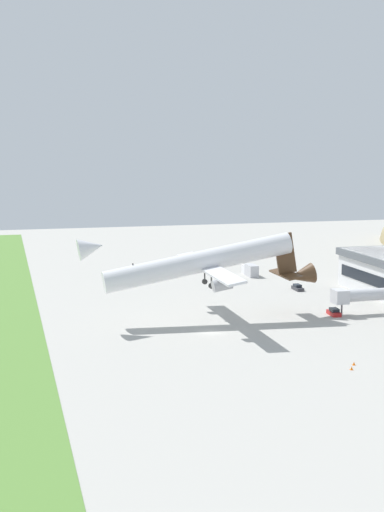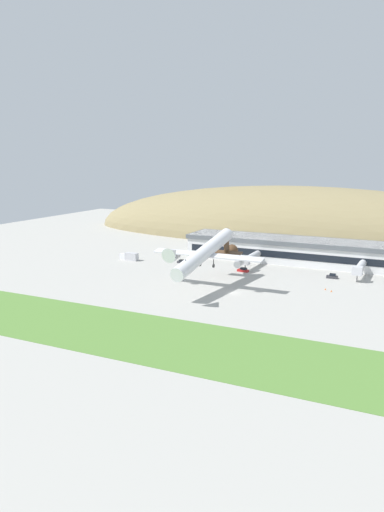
# 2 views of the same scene
# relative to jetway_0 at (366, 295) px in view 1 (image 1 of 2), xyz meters

# --- Properties ---
(ground_plane) EXTENTS (379.86, 379.86, 0.00)m
(ground_plane) POSITION_rel_jetway_0_xyz_m (6.90, -36.15, -3.99)
(ground_plane) COLOR #ADAAA3
(jetway_0) EXTENTS (3.38, 16.70, 5.43)m
(jetway_0) POSITION_rel_jetway_0_xyz_m (0.00, 0.00, 0.00)
(jetway_0) COLOR silver
(jetway_0) RESTS_ON ground_plane
(cargo_airplane) EXTENTS (37.91, 49.46, 12.59)m
(cargo_airplane) POSITION_rel_jetway_0_xyz_m (-3.03, -34.73, 7.77)
(cargo_airplane) COLOR silver
(service_car_1) EXTENTS (4.45, 1.89, 1.43)m
(service_car_1) POSITION_rel_jetway_0_xyz_m (-27.34, -3.72, -3.40)
(service_car_1) COLOR #333338
(service_car_1) RESTS_ON ground_plane
(service_car_2) EXTENTS (4.34, 2.23, 1.54)m
(service_car_2) POSITION_rel_jetway_0_xyz_m (-0.18, -7.16, -3.36)
(service_car_2) COLOR #B21E1E
(service_car_2) RESTS_ON ground_plane
(fuel_truck) EXTENTS (8.09, 2.55, 3.17)m
(fuel_truck) POSITION_rel_jetway_0_xyz_m (-49.78, -8.15, -2.49)
(fuel_truck) COLOR silver
(fuel_truck) RESTS_ON ground_plane
(traffic_cone_0) EXTENTS (0.52, 0.52, 0.58)m
(traffic_cone_0) POSITION_rel_jetway_0_xyz_m (32.61, -19.65, -3.71)
(traffic_cone_0) COLOR orange
(traffic_cone_0) RESTS_ON ground_plane
(traffic_cone_1) EXTENTS (0.52, 0.52, 0.58)m
(traffic_cone_1) POSITION_rel_jetway_0_xyz_m (34.79, -21.20, -3.71)
(traffic_cone_1) COLOR orange
(traffic_cone_1) RESTS_ON ground_plane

